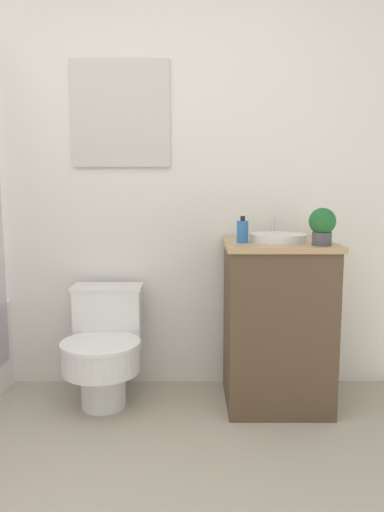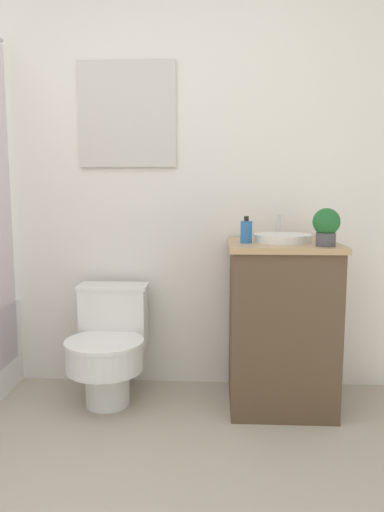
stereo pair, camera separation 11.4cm
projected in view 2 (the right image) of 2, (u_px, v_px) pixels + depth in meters
wall_back at (117, 172)px, 2.90m from camera, size 3.44×0.07×2.50m
toilet at (108, 345)px, 2.72m from camera, size 0.42×0.55×0.62m
vanity at (281, 324)px, 2.66m from camera, size 0.57×0.54×0.89m
sink at (283, 238)px, 2.62m from camera, size 0.30×0.34×0.13m
soap_bottle at (246, 232)px, 2.56m from camera, size 0.06×0.06×0.14m
potted_plant at (326, 225)px, 2.41m from camera, size 0.13×0.13×0.19m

